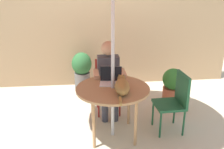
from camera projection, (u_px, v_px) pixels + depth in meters
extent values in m
plane|color=#BCAD93|center=(113.00, 135.00, 3.62)|extent=(14.00, 14.00, 0.00)
cube|color=#937756|center=(102.00, 38.00, 5.14)|extent=(5.30, 0.08, 1.97)
cylinder|color=#9E754C|center=(113.00, 89.00, 3.38)|extent=(0.99, 0.99, 0.03)
cylinder|color=#9E754C|center=(129.00, 103.00, 3.78)|extent=(0.04, 0.04, 0.70)
cylinder|color=#9E754C|center=(92.00, 105.00, 3.73)|extent=(0.04, 0.04, 0.70)
cylinder|color=#9E754C|center=(94.00, 124.00, 3.22)|extent=(0.04, 0.04, 0.70)
cylinder|color=#9E754C|center=(136.00, 122.00, 3.27)|extent=(0.04, 0.04, 0.70)
cylinder|color=#B7B7BC|center=(113.00, 64.00, 3.26)|extent=(0.04, 0.04, 2.13)
cube|color=maroon|center=(108.00, 89.00, 4.12)|extent=(0.40, 0.40, 0.04)
cube|color=maroon|center=(107.00, 72.00, 4.21)|extent=(0.40, 0.04, 0.44)
cylinder|color=maroon|center=(117.00, 96.00, 4.37)|extent=(0.03, 0.03, 0.39)
cylinder|color=maroon|center=(98.00, 97.00, 4.34)|extent=(0.03, 0.03, 0.39)
cylinder|color=maroon|center=(99.00, 106.00, 4.02)|extent=(0.03, 0.03, 0.39)
cylinder|color=maroon|center=(120.00, 105.00, 4.06)|extent=(0.03, 0.03, 0.39)
cube|color=#194C2D|center=(169.00, 105.00, 3.60)|extent=(0.42, 0.42, 0.04)
cube|color=#194C2D|center=(182.00, 89.00, 3.54)|extent=(0.06, 0.40, 0.44)
cylinder|color=#194C2D|center=(184.00, 123.00, 3.54)|extent=(0.03, 0.03, 0.39)
cylinder|color=#194C2D|center=(174.00, 112.00, 3.85)|extent=(0.03, 0.03, 0.39)
cylinder|color=#194C2D|center=(153.00, 113.00, 3.81)|extent=(0.03, 0.03, 0.39)
cylinder|color=#194C2D|center=(160.00, 125.00, 3.49)|extent=(0.03, 0.03, 0.39)
cube|color=#3F3F47|center=(108.00, 72.00, 4.02)|extent=(0.34, 0.20, 0.54)
sphere|color=tan|center=(108.00, 48.00, 3.88)|extent=(0.22, 0.22, 0.22)
cube|color=#383842|center=(104.00, 89.00, 3.95)|extent=(0.12, 0.30, 0.12)
cylinder|color=#383842|center=(105.00, 109.00, 3.90)|extent=(0.10, 0.10, 0.43)
cube|color=#383842|center=(114.00, 89.00, 3.97)|extent=(0.12, 0.30, 0.12)
cylinder|color=#383842|center=(115.00, 108.00, 3.92)|extent=(0.10, 0.10, 0.43)
cube|color=tan|center=(96.00, 75.00, 3.78)|extent=(0.08, 0.32, 0.08)
cube|color=tan|center=(123.00, 74.00, 3.82)|extent=(0.08, 0.32, 0.08)
cube|color=silver|center=(111.00, 83.00, 3.49)|extent=(0.33, 0.26, 0.02)
cube|color=black|center=(111.00, 74.00, 3.55)|extent=(0.30, 0.10, 0.20)
cube|color=silver|center=(111.00, 73.00, 3.56)|extent=(0.30, 0.09, 0.20)
ellipsoid|color=olive|center=(122.00, 87.00, 3.18)|extent=(0.23, 0.42, 0.17)
sphere|color=olive|center=(121.00, 79.00, 3.39)|extent=(0.11, 0.11, 0.11)
ellipsoid|color=white|center=(122.00, 86.00, 3.30)|extent=(0.13, 0.13, 0.09)
cylinder|color=olive|center=(120.00, 101.00, 2.94)|extent=(0.05, 0.18, 0.04)
cone|color=olive|center=(124.00, 75.00, 3.37)|extent=(0.04, 0.04, 0.03)
cone|color=olive|center=(119.00, 75.00, 3.37)|extent=(0.04, 0.04, 0.03)
cylinder|color=#595654|center=(82.00, 82.00, 5.03)|extent=(0.30, 0.30, 0.38)
ellipsoid|color=#26592D|center=(82.00, 64.00, 4.90)|extent=(0.38, 0.38, 0.44)
cylinder|color=#9E5138|center=(172.00, 97.00, 4.35)|extent=(0.33, 0.33, 0.37)
ellipsoid|color=#2D6B28|center=(173.00, 79.00, 4.24)|extent=(0.36, 0.36, 0.36)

